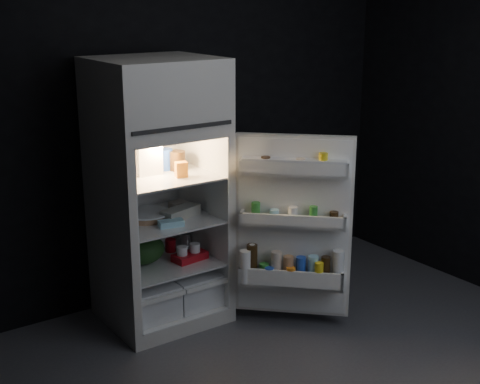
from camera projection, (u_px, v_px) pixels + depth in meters
wall_back at (159, 113)px, 4.73m from camera, size 4.00×0.00×2.70m
refrigerator at (156, 184)px, 4.41m from camera, size 0.76×0.71×1.78m
fridge_door at (293, 231)px, 4.34m from camera, size 0.65×0.64×1.22m
milk_jug at (146, 156)px, 4.36m from camera, size 0.18×0.18×0.24m
mayo_jar at (164, 159)px, 4.48m from camera, size 0.12×0.12×0.14m
jam_jar at (177, 161)px, 4.46m from camera, size 0.14×0.14×0.13m
amber_bottle at (113, 161)px, 4.26m from camera, size 0.09×0.09×0.22m
small_carton at (181, 170)px, 4.29m from camera, size 0.09×0.07×0.10m
egg_carton at (180, 213)px, 4.45m from camera, size 0.31×0.19×0.07m
pie at (147, 216)px, 4.42m from camera, size 0.33×0.33×0.04m
flat_package at (171, 223)px, 4.28m from camera, size 0.17×0.11×0.04m
wrapped_pkg at (178, 205)px, 4.64m from camera, size 0.13×0.11×0.05m
produce_bag at (143, 250)px, 4.45m from camera, size 0.35×0.31×0.20m
yogurt_tray at (190, 256)px, 4.53m from camera, size 0.24×0.15×0.05m
small_can_red at (170, 245)px, 4.67m from camera, size 0.08×0.08×0.09m
small_can_silver at (186, 240)px, 4.78m from camera, size 0.09×0.09×0.09m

